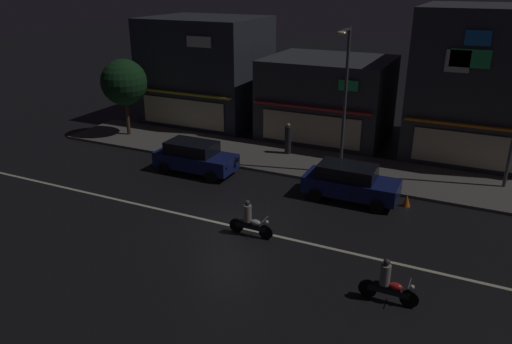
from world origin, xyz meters
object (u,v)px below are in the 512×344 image
streetlamp_west (344,91)px  motorcycle_following (387,284)px  pedestrian_on_sidewalk (288,139)px  traffic_cone (407,201)px  parked_car_trailing (195,157)px  parked_car_near_kerb (350,182)px  motorcycle_lead (250,221)px

streetlamp_west → motorcycle_following: 11.22m
pedestrian_on_sidewalk → traffic_cone: pedestrian_on_sidewalk is taller
pedestrian_on_sidewalk → motorcycle_following: 13.90m
parked_car_trailing → motorcycle_following: size_ratio=2.26×
parked_car_trailing → parked_car_near_kerb: bearing=1.1°
pedestrian_on_sidewalk → traffic_cone: 8.41m
pedestrian_on_sidewalk → parked_car_near_kerb: (4.81, -4.37, -0.10)m
pedestrian_on_sidewalk → motorcycle_following: size_ratio=0.95×
streetlamp_west → parked_car_trailing: streetlamp_west is taller
parked_car_trailing → motorcycle_following: 13.31m
pedestrian_on_sidewalk → traffic_cone: size_ratio=3.27×
pedestrian_on_sidewalk → parked_car_trailing: bearing=-61.4°
streetlamp_west → motorcycle_following: streetlamp_west is taller
motorcycle_lead → motorcycle_following: bearing=162.1°
streetlamp_west → traffic_cone: bearing=-30.2°
motorcycle_lead → parked_car_trailing: bearing=-40.0°
parked_car_near_kerb → pedestrian_on_sidewalk: bearing=137.7°
pedestrian_on_sidewalk → motorcycle_lead: size_ratio=0.95×
pedestrian_on_sidewalk → motorcycle_lead: bearing=-11.3°
motorcycle_lead → motorcycle_following: (5.80, -1.99, 0.00)m
parked_car_trailing → traffic_cone: 10.85m
motorcycle_lead → traffic_cone: size_ratio=3.45×
streetlamp_west → pedestrian_on_sidewalk: bearing=153.3°
motorcycle_following → traffic_cone: (-0.57, 7.41, -0.36)m
traffic_cone → motorcycle_following: bearing=-85.6°
parked_car_near_kerb → traffic_cone: 2.65m
parked_car_trailing → motorcycle_lead: 7.43m
traffic_cone → motorcycle_lead: bearing=-134.0°
streetlamp_west → motorcycle_following: (4.35, -9.61, -3.83)m
streetlamp_west → motorcycle_lead: 8.64m
traffic_cone → parked_car_near_kerb: bearing=-171.6°
streetlamp_west → motorcycle_following: size_ratio=3.87×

